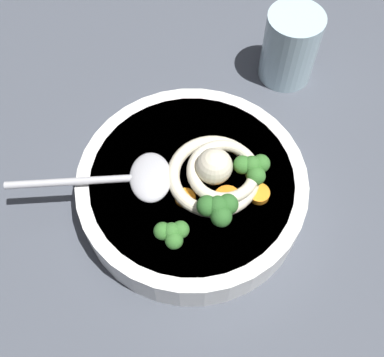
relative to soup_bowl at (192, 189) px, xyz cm
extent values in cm
cube|color=#474C56|center=(2.16, -2.64, -4.68)|extent=(107.22, 107.22, 4.47)
cylinder|color=white|center=(0.00, 0.00, -0.08)|extent=(24.70, 24.70, 4.73)
cylinder|color=#B27A33|center=(0.00, 0.00, 0.11)|extent=(21.73, 21.73, 4.35)
torus|color=beige|center=(2.38, -0.62, 2.96)|extent=(9.79, 9.79, 1.35)
torus|color=beige|center=(3.01, -1.05, 4.04)|extent=(10.48, 10.48, 1.21)
sphere|color=beige|center=(2.38, -0.62, 4.71)|extent=(3.80, 3.80, 3.80)
ellipsoid|color=#B7B7BC|center=(-4.21, 0.98, 3.09)|extent=(5.64, 6.84, 1.60)
cylinder|color=#B7B7BC|center=(-11.51, 2.68, 3.09)|extent=(14.79, 4.18, 0.80)
cylinder|color=#7A9E60|center=(6.00, -1.40, 2.82)|extent=(1.00, 1.00, 1.07)
sphere|color=#38752D|center=(6.00, -1.40, 4.34)|extent=(1.96, 1.96, 1.96)
sphere|color=#38752D|center=(6.98, -1.40, 4.16)|extent=(1.96, 1.96, 1.96)
sphere|color=#38752D|center=(5.11, -1.04, 4.25)|extent=(1.96, 1.96, 1.96)
sphere|color=#38752D|center=(6.00, -2.38, 4.20)|extent=(1.96, 1.96, 1.96)
cylinder|color=#7A9E60|center=(-3.87, -6.02, 2.77)|extent=(0.90, 0.90, 0.96)
sphere|color=#38752D|center=(-3.87, -6.02, 4.13)|extent=(1.77, 1.77, 1.77)
sphere|color=#38752D|center=(-2.99, -6.02, 3.97)|extent=(1.77, 1.77, 1.77)
sphere|color=#38752D|center=(-4.68, -5.69, 4.05)|extent=(1.77, 1.77, 1.77)
sphere|color=#38752D|center=(-3.87, -6.90, 4.00)|extent=(1.77, 1.77, 1.77)
cylinder|color=#7A9E60|center=(1.13, -4.93, 2.87)|extent=(1.09, 1.09, 1.16)
sphere|color=#2D6628|center=(1.13, -4.93, 4.52)|extent=(2.13, 2.13, 2.13)
sphere|color=#2D6628|center=(2.19, -4.93, 4.32)|extent=(2.13, 2.13, 2.13)
sphere|color=#2D6628|center=(0.16, -4.54, 4.42)|extent=(2.13, 2.13, 2.13)
sphere|color=#2D6628|center=(1.13, -6.00, 4.36)|extent=(2.13, 2.13, 2.13)
cylinder|color=orange|center=(5.99, -3.96, 2.67)|extent=(2.22, 2.22, 0.77)
cylinder|color=orange|center=(2.78, -3.39, 2.52)|extent=(2.80, 2.80, 0.46)
cylinder|color=orange|center=(-1.36, -2.09, 2.49)|extent=(2.15, 2.15, 0.41)
cylinder|color=silver|center=(17.32, 14.64, 2.33)|extent=(6.99, 6.99, 9.54)
camera|label=1|loc=(-7.34, -24.17, 46.30)|focal=44.96mm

